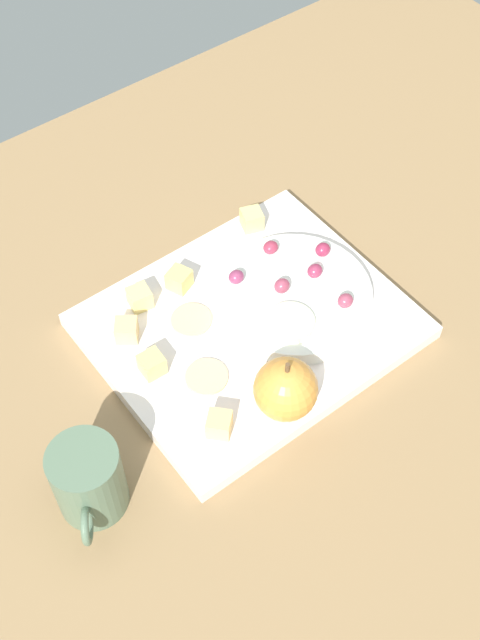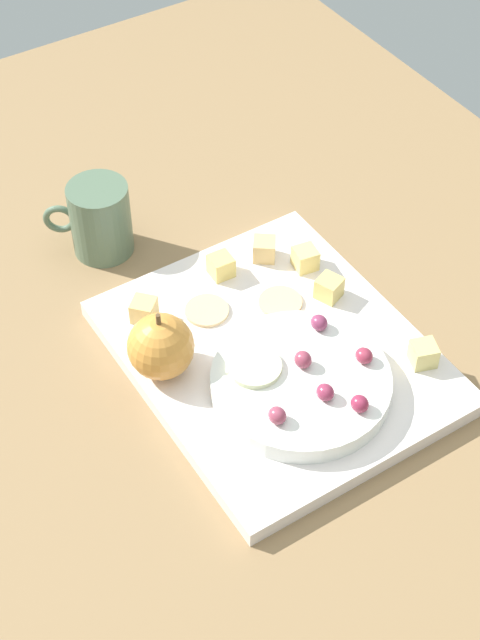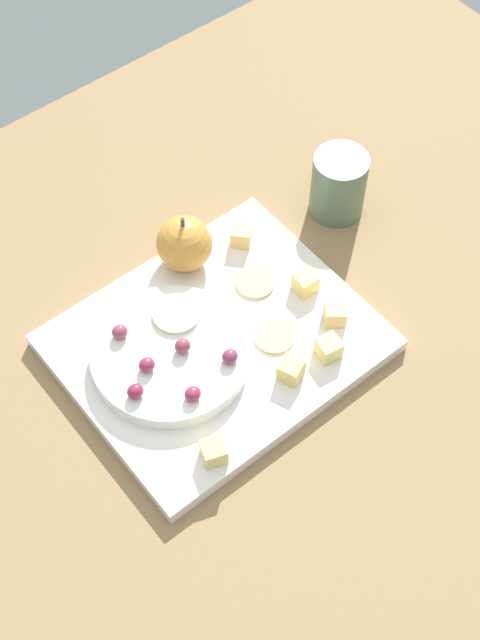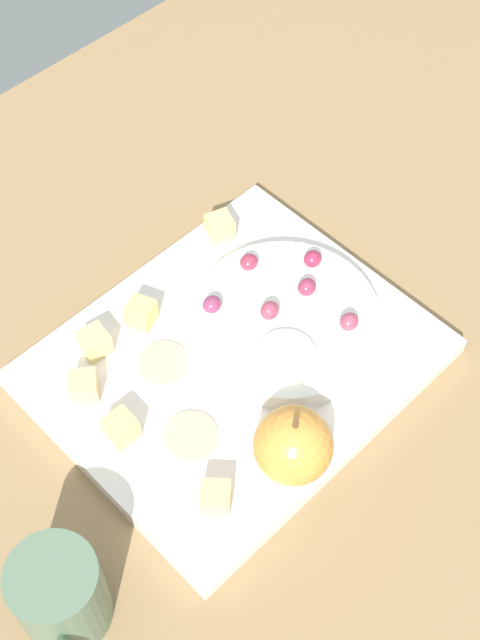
{
  "view_description": "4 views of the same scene",
  "coord_description": "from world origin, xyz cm",
  "px_view_note": "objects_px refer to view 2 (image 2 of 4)",
  "views": [
    {
      "loc": [
        37.35,
        45.11,
        82.89
      ],
      "look_at": [
        3.67,
        1.07,
        9.54
      ],
      "focal_mm": 45.2,
      "sensor_mm": 36.0,
      "label": 1
    },
    {
      "loc": [
        -55.16,
        40.47,
        85.23
      ],
      "look_at": [
        3.67,
        3.16,
        10.8
      ],
      "focal_mm": 54.93,
      "sensor_mm": 36.0,
      "label": 2
    },
    {
      "loc": [
        -32.46,
        -46.62,
        95.5
      ],
      "look_at": [
        3.71,
        -1.69,
        10.12
      ],
      "focal_mm": 49.83,
      "sensor_mm": 36.0,
      "label": 3
    },
    {
      "loc": [
        32.31,
        32.28,
        76.84
      ],
      "look_at": [
        -0.62,
        -1.24,
        9.36
      ],
      "focal_mm": 48.44,
      "sensor_mm": 36.0,
      "label": 4
    }
  ],
  "objects_px": {
    "platter": "(272,357)",
    "cheese_cube_0": "(423,354)",
    "cracker_1": "(207,311)",
    "grape_1": "(325,392)",
    "grape_2": "(301,360)",
    "grape_0": "(321,325)",
    "cheese_cube_4": "(305,258)",
    "cheese_cube_2": "(329,288)",
    "grape_4": "(360,404)",
    "apple_whole": "(161,347)",
    "apple_slice_0": "(255,367)",
    "cup": "(100,219)",
    "cheese_cube_5": "(144,310)",
    "serving_dish": "(301,383)",
    "grape_3": "(364,356)",
    "cheese_cube_1": "(221,266)",
    "cheese_cube_3": "(264,249)",
    "grape_5": "(277,415)",
    "cracker_0": "(280,302)"
  },
  "relations": [
    {
      "from": "grape_0",
      "to": "cheese_cube_4",
      "type": "bearing_deg",
      "value": -27.45
    },
    {
      "from": "cheese_cube_1",
      "to": "cheese_cube_2",
      "type": "bearing_deg",
      "value": -138.81
    },
    {
      "from": "apple_whole",
      "to": "cheese_cube_0",
      "type": "xyz_separation_m",
      "value": [
        -0.14,
        -0.24,
        -0.02
      ]
    },
    {
      "from": "cheese_cube_2",
      "to": "grape_3",
      "type": "bearing_deg",
      "value": 161.23
    },
    {
      "from": "grape_2",
      "to": "grape_4",
      "type": "xyz_separation_m",
      "value": [
        -0.08,
        -0.02,
        -0.0
      ]
    },
    {
      "from": "platter",
      "to": "cracker_1",
      "type": "height_order",
      "value": "cracker_1"
    },
    {
      "from": "cracker_0",
      "to": "cheese_cube_0",
      "type": "bearing_deg",
      "value": -152.66
    },
    {
      "from": "cracker_0",
      "to": "apple_slice_0",
      "type": "bearing_deg",
      "value": 132.76
    },
    {
      "from": "grape_3",
      "to": "cheese_cube_1",
      "type": "bearing_deg",
      "value": 12.39
    },
    {
      "from": "cheese_cube_2",
      "to": "grape_4",
      "type": "bearing_deg",
      "value": 153.37
    },
    {
      "from": "apple_whole",
      "to": "cheese_cube_2",
      "type": "relative_size",
      "value": 2.75
    },
    {
      "from": "platter",
      "to": "grape_1",
      "type": "bearing_deg",
      "value": 179.45
    },
    {
      "from": "grape_1",
      "to": "grape_2",
      "type": "distance_m",
      "value": 0.05
    },
    {
      "from": "cup",
      "to": "grape_1",
      "type": "bearing_deg",
      "value": -168.93
    },
    {
      "from": "apple_whole",
      "to": "cheese_cube_3",
      "type": "xyz_separation_m",
      "value": [
        0.09,
        -0.18,
        -0.02
      ]
    },
    {
      "from": "cheese_cube_1",
      "to": "grape_4",
      "type": "bearing_deg",
      "value": -179.24
    },
    {
      "from": "cheese_cube_5",
      "to": "cup",
      "type": "xyz_separation_m",
      "value": [
        0.15,
        -0.02,
        0.01
      ]
    },
    {
      "from": "apple_whole",
      "to": "grape_2",
      "type": "distance_m",
      "value": 0.15
    },
    {
      "from": "cheese_cube_4",
      "to": "grape_1",
      "type": "xyz_separation_m",
      "value": [
        -0.18,
        0.11,
        0.02
      ]
    },
    {
      "from": "cheese_cube_2",
      "to": "grape_3",
      "type": "height_order",
      "value": "grape_3"
    },
    {
      "from": "cheese_cube_0",
      "to": "apple_slice_0",
      "type": "xyz_separation_m",
      "value": [
        0.07,
        0.17,
        0.01
      ]
    },
    {
      "from": "cracker_0",
      "to": "cheese_cube_4",
      "type": "bearing_deg",
      "value": -58.99
    },
    {
      "from": "apple_slice_0",
      "to": "cup",
      "type": "distance_m",
      "value": 0.29
    },
    {
      "from": "platter",
      "to": "cheese_cube_0",
      "type": "relative_size",
      "value": 13.77
    },
    {
      "from": "cheese_cube_1",
      "to": "grape_5",
      "type": "relative_size",
      "value": 1.32
    },
    {
      "from": "platter",
      "to": "grape_1",
      "type": "xyz_separation_m",
      "value": [
        -0.09,
        0.0,
        0.04
      ]
    },
    {
      "from": "cheese_cube_0",
      "to": "cheese_cube_2",
      "type": "distance_m",
      "value": 0.14
    },
    {
      "from": "cheese_cube_0",
      "to": "grape_2",
      "type": "bearing_deg",
      "value": 68.17
    },
    {
      "from": "cheese_cube_0",
      "to": "grape_5",
      "type": "relative_size",
      "value": 1.32
    },
    {
      "from": "cheese_cube_4",
      "to": "grape_0",
      "type": "bearing_deg",
      "value": 152.55
    },
    {
      "from": "cracker_1",
      "to": "grape_1",
      "type": "height_order",
      "value": "grape_1"
    },
    {
      "from": "cheese_cube_2",
      "to": "grape_5",
      "type": "bearing_deg",
      "value": 129.34
    },
    {
      "from": "grape_3",
      "to": "grape_0",
      "type": "bearing_deg",
      "value": 11.66
    },
    {
      "from": "grape_4",
      "to": "grape_1",
      "type": "bearing_deg",
      "value": 33.91
    },
    {
      "from": "cheese_cube_3",
      "to": "cup",
      "type": "bearing_deg",
      "value": 46.83
    },
    {
      "from": "grape_3",
      "to": "cheese_cube_4",
      "type": "bearing_deg",
      "value": -14.62
    },
    {
      "from": "cracker_1",
      "to": "grape_4",
      "type": "distance_m",
      "value": 0.22
    },
    {
      "from": "apple_whole",
      "to": "grape_1",
      "type": "relative_size",
      "value": 3.63
    },
    {
      "from": "cracker_0",
      "to": "grape_3",
      "type": "xyz_separation_m",
      "value": [
        -0.13,
        -0.01,
        0.03
      ]
    },
    {
      "from": "cheese_cube_1",
      "to": "grape_3",
      "type": "distance_m",
      "value": 0.21
    },
    {
      "from": "cheese_cube_5",
      "to": "grape_2",
      "type": "relative_size",
      "value": 1.32
    },
    {
      "from": "cheese_cube_3",
      "to": "cheese_cube_4",
      "type": "xyz_separation_m",
      "value": [
        -0.04,
        -0.03,
        0.0
      ]
    },
    {
      "from": "apple_whole",
      "to": "grape_2",
      "type": "xyz_separation_m",
      "value": [
        -0.09,
        -0.11,
        -0.0
      ]
    },
    {
      "from": "cheese_cube_1",
      "to": "cracker_0",
      "type": "distance_m",
      "value": 0.08
    },
    {
      "from": "apple_whole",
      "to": "cheese_cube_4",
      "type": "bearing_deg",
      "value": -77.57
    },
    {
      "from": "cheese_cube_5",
      "to": "serving_dish",
      "type": "bearing_deg",
      "value": -153.76
    },
    {
      "from": "grape_1",
      "to": "apple_slice_0",
      "type": "relative_size",
      "value": 0.34
    },
    {
      "from": "grape_5",
      "to": "cup",
      "type": "distance_m",
      "value": 0.36
    },
    {
      "from": "cheese_cube_5",
      "to": "cheese_cube_2",
      "type": "bearing_deg",
      "value": -112.96
    },
    {
      "from": "cheese_cube_3",
      "to": "grape_5",
      "type": "relative_size",
      "value": 1.32
    }
  ]
}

